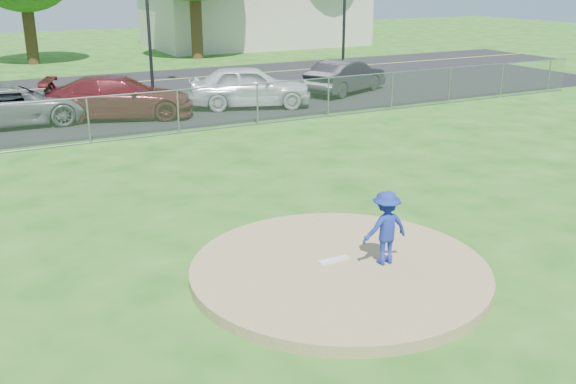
{
  "coord_description": "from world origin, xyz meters",
  "views": [
    {
      "loc": [
        -5.73,
        -8.9,
        5.15
      ],
      "look_at": [
        0.0,
        2.0,
        1.0
      ],
      "focal_mm": 40.0,
      "sensor_mm": 36.0,
      "label": 1
    }
  ],
  "objects_px": {
    "pitcher": "(386,228)",
    "parked_car_pearl": "(250,86)",
    "parked_car_darkred": "(120,97)",
    "parked_car_charcoal": "(346,76)",
    "traffic_signal_right": "(348,11)",
    "parked_car_gray": "(14,105)",
    "commercial_building": "(255,17)"
  },
  "relations": [
    {
      "from": "parked_car_pearl",
      "to": "traffic_signal_right",
      "type": "bearing_deg",
      "value": -33.89
    },
    {
      "from": "pitcher",
      "to": "parked_car_darkred",
      "type": "relative_size",
      "value": 0.25
    },
    {
      "from": "pitcher",
      "to": "parked_car_darkred",
      "type": "height_order",
      "value": "parked_car_darkred"
    },
    {
      "from": "commercial_building",
      "to": "parked_car_pearl",
      "type": "xyz_separation_m",
      "value": [
        -10.88,
        -22.84,
        -1.29
      ]
    },
    {
      "from": "parked_car_gray",
      "to": "parked_car_pearl",
      "type": "bearing_deg",
      "value": -93.96
    },
    {
      "from": "traffic_signal_right",
      "to": "parked_car_gray",
      "type": "bearing_deg",
      "value": -161.64
    },
    {
      "from": "commercial_building",
      "to": "parked_car_gray",
      "type": "height_order",
      "value": "commercial_building"
    },
    {
      "from": "pitcher",
      "to": "parked_car_pearl",
      "type": "xyz_separation_m",
      "value": [
        4.35,
        15.44,
        -0.02
      ]
    },
    {
      "from": "pitcher",
      "to": "parked_car_pearl",
      "type": "relative_size",
      "value": 0.27
    },
    {
      "from": "pitcher",
      "to": "parked_car_charcoal",
      "type": "relative_size",
      "value": 0.29
    },
    {
      "from": "parked_car_pearl",
      "to": "parked_car_charcoal",
      "type": "distance_m",
      "value": 5.45
    },
    {
      "from": "commercial_building",
      "to": "parked_car_charcoal",
      "type": "distance_m",
      "value": 22.52
    },
    {
      "from": "parked_car_charcoal",
      "to": "pitcher",
      "type": "bearing_deg",
      "value": 125.0
    },
    {
      "from": "pitcher",
      "to": "parked_car_darkred",
      "type": "distance_m",
      "value": 15.78
    },
    {
      "from": "parked_car_charcoal",
      "to": "parked_car_gray",
      "type": "bearing_deg",
      "value": 66.29
    },
    {
      "from": "traffic_signal_right",
      "to": "parked_car_charcoal",
      "type": "relative_size",
      "value": 1.21
    },
    {
      "from": "parked_car_gray",
      "to": "parked_car_pearl",
      "type": "distance_m",
      "value": 9.01
    },
    {
      "from": "parked_car_darkred",
      "to": "parked_car_charcoal",
      "type": "bearing_deg",
      "value": -67.49
    },
    {
      "from": "pitcher",
      "to": "parked_car_gray",
      "type": "height_order",
      "value": "pitcher"
    },
    {
      "from": "parked_car_gray",
      "to": "parked_car_darkred",
      "type": "height_order",
      "value": "parked_car_darkred"
    },
    {
      "from": "traffic_signal_right",
      "to": "parked_car_gray",
      "type": "xyz_separation_m",
      "value": [
        -18.09,
        -6.0,
        -2.61
      ]
    },
    {
      "from": "traffic_signal_right",
      "to": "pitcher",
      "type": "height_order",
      "value": "traffic_signal_right"
    },
    {
      "from": "traffic_signal_right",
      "to": "parked_car_charcoal",
      "type": "height_order",
      "value": "traffic_signal_right"
    },
    {
      "from": "parked_car_darkred",
      "to": "traffic_signal_right",
      "type": "bearing_deg",
      "value": -47.02
    },
    {
      "from": "commercial_building",
      "to": "pitcher",
      "type": "bearing_deg",
      "value": -111.69
    },
    {
      "from": "parked_car_pearl",
      "to": "pitcher",
      "type": "bearing_deg",
      "value": -176.49
    },
    {
      "from": "pitcher",
      "to": "parked_car_darkred",
      "type": "xyz_separation_m",
      "value": [
        -0.92,
        15.76,
        -0.08
      ]
    },
    {
      "from": "parked_car_gray",
      "to": "parked_car_charcoal",
      "type": "height_order",
      "value": "parked_car_charcoal"
    },
    {
      "from": "commercial_building",
      "to": "parked_car_charcoal",
      "type": "bearing_deg",
      "value": -104.24
    },
    {
      "from": "parked_car_gray",
      "to": "pitcher",
      "type": "bearing_deg",
      "value": -162.78
    },
    {
      "from": "pitcher",
      "to": "commercial_building",
      "type": "bearing_deg",
      "value": -109.85
    },
    {
      "from": "parked_car_gray",
      "to": "parked_car_pearl",
      "type": "relative_size",
      "value": 1.06
    }
  ]
}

